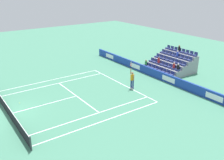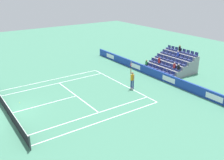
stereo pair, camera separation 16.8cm
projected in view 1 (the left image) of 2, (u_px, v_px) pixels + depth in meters
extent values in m
plane|color=#47896B|center=(8.00, 114.00, 21.10)|extent=(80.00, 80.00, 0.00)
cube|color=white|center=(121.00, 84.00, 27.48)|extent=(10.97, 0.10, 0.01)
cube|color=white|center=(76.00, 96.00, 24.53)|extent=(8.23, 0.10, 0.01)
cube|color=white|center=(45.00, 104.00, 22.81)|extent=(0.10, 6.40, 0.01)
cube|color=white|center=(55.00, 84.00, 27.43)|extent=(0.10, 11.89, 0.01)
cube|color=white|center=(95.00, 114.00, 21.15)|extent=(0.10, 11.89, 0.01)
cube|color=white|center=(50.00, 80.00, 28.47)|extent=(0.10, 11.89, 0.01)
cube|color=white|center=(104.00, 121.00, 20.10)|extent=(0.10, 11.89, 0.01)
cube|color=white|center=(121.00, 84.00, 27.42)|extent=(0.10, 0.20, 0.01)
cube|color=#193899|center=(151.00, 72.00, 29.65)|extent=(22.49, 0.20, 0.96)
cube|color=white|center=(214.00, 97.00, 23.16)|extent=(1.80, 0.01, 0.54)
cube|color=white|center=(168.00, 79.00, 27.44)|extent=(1.80, 0.01, 0.54)
cube|color=white|center=(135.00, 66.00, 31.73)|extent=(1.80, 0.01, 0.54)
cube|color=white|center=(110.00, 56.00, 36.02)|extent=(1.80, 0.01, 0.54)
cylinder|color=#33383D|center=(31.00, 144.00, 16.38)|extent=(0.10, 0.10, 1.07)
cube|color=black|center=(7.00, 110.00, 20.93)|extent=(11.77, 0.02, 0.92)
cube|color=white|center=(6.00, 104.00, 20.76)|extent=(11.77, 0.04, 0.04)
cylinder|color=navy|center=(133.00, 84.00, 26.14)|extent=(0.16, 0.16, 0.90)
cylinder|color=navy|center=(131.00, 84.00, 26.28)|extent=(0.16, 0.16, 0.90)
cube|color=white|center=(133.00, 88.00, 26.28)|extent=(0.18, 0.28, 0.08)
cube|color=white|center=(131.00, 87.00, 26.43)|extent=(0.18, 0.28, 0.08)
cube|color=orange|center=(132.00, 77.00, 25.94)|extent=(0.30, 0.40, 0.60)
sphere|color=#9E7251|center=(132.00, 73.00, 25.77)|extent=(0.24, 0.24, 0.24)
cylinder|color=#9E7251|center=(131.00, 71.00, 25.86)|extent=(0.09, 0.09, 0.62)
cylinder|color=#9E7251|center=(134.00, 78.00, 25.76)|extent=(0.09, 0.09, 0.56)
cylinder|color=black|center=(131.00, 67.00, 25.69)|extent=(0.04, 0.04, 0.28)
torus|color=red|center=(131.00, 64.00, 25.59)|extent=(0.10, 0.31, 0.31)
sphere|color=#D1E533|center=(131.00, 62.00, 25.49)|extent=(0.07, 0.07, 0.07)
cube|color=gray|center=(158.00, 72.00, 30.32)|extent=(4.96, 0.95, 0.42)
cube|color=navy|center=(171.00, 75.00, 28.56)|extent=(0.48, 0.44, 0.20)
cube|color=navy|center=(173.00, 73.00, 28.57)|extent=(0.48, 0.04, 0.30)
cube|color=navy|center=(167.00, 74.00, 29.03)|extent=(0.48, 0.44, 0.20)
cube|color=navy|center=(169.00, 71.00, 29.05)|extent=(0.48, 0.04, 0.30)
cube|color=navy|center=(163.00, 72.00, 29.50)|extent=(0.48, 0.44, 0.20)
cube|color=navy|center=(165.00, 70.00, 29.52)|extent=(0.48, 0.04, 0.30)
cube|color=navy|center=(160.00, 71.00, 29.97)|extent=(0.48, 0.44, 0.20)
cube|color=navy|center=(161.00, 68.00, 29.99)|extent=(0.48, 0.04, 0.30)
cube|color=navy|center=(156.00, 69.00, 30.45)|extent=(0.48, 0.44, 0.20)
cube|color=navy|center=(157.00, 67.00, 30.47)|extent=(0.48, 0.04, 0.30)
cube|color=navy|center=(152.00, 68.00, 30.92)|extent=(0.48, 0.44, 0.20)
cube|color=navy|center=(154.00, 66.00, 30.94)|extent=(0.48, 0.04, 0.30)
cube|color=navy|center=(149.00, 67.00, 31.39)|extent=(0.48, 0.44, 0.20)
cube|color=navy|center=(150.00, 65.00, 31.41)|extent=(0.48, 0.04, 0.30)
cube|color=navy|center=(146.00, 65.00, 31.87)|extent=(0.48, 0.44, 0.20)
cube|color=navy|center=(147.00, 63.00, 31.88)|extent=(0.48, 0.04, 0.30)
cube|color=gray|center=(163.00, 69.00, 30.76)|extent=(4.96, 0.95, 0.84)
cube|color=navy|center=(178.00, 70.00, 28.91)|extent=(0.48, 0.44, 0.20)
cube|color=navy|center=(179.00, 68.00, 28.93)|extent=(0.48, 0.04, 0.30)
cube|color=navy|center=(173.00, 69.00, 29.39)|extent=(0.48, 0.44, 0.20)
cube|color=navy|center=(175.00, 66.00, 29.40)|extent=(0.48, 0.04, 0.30)
cube|color=navy|center=(169.00, 67.00, 29.86)|extent=(0.48, 0.44, 0.20)
cube|color=navy|center=(171.00, 65.00, 29.88)|extent=(0.48, 0.04, 0.30)
cube|color=navy|center=(166.00, 66.00, 30.33)|extent=(0.48, 0.44, 0.20)
cube|color=navy|center=(167.00, 64.00, 30.35)|extent=(0.48, 0.04, 0.30)
cube|color=navy|center=(162.00, 65.00, 30.81)|extent=(0.48, 0.44, 0.20)
cube|color=navy|center=(163.00, 62.00, 30.82)|extent=(0.48, 0.04, 0.30)
cube|color=navy|center=(158.00, 63.00, 31.28)|extent=(0.48, 0.44, 0.20)
cube|color=navy|center=(159.00, 61.00, 31.30)|extent=(0.48, 0.04, 0.30)
cube|color=navy|center=(155.00, 62.00, 31.75)|extent=(0.48, 0.44, 0.20)
cube|color=navy|center=(156.00, 60.00, 31.77)|extent=(0.48, 0.04, 0.30)
cube|color=navy|center=(151.00, 61.00, 32.23)|extent=(0.48, 0.44, 0.20)
cube|color=navy|center=(152.00, 59.00, 32.24)|extent=(0.48, 0.04, 0.30)
cube|color=gray|center=(169.00, 66.00, 31.19)|extent=(4.96, 0.95, 1.26)
cube|color=navy|center=(183.00, 65.00, 29.27)|extent=(0.48, 0.44, 0.20)
cube|color=navy|center=(185.00, 63.00, 29.29)|extent=(0.48, 0.04, 0.30)
cube|color=navy|center=(179.00, 64.00, 29.75)|extent=(0.48, 0.44, 0.20)
cube|color=navy|center=(181.00, 61.00, 29.76)|extent=(0.48, 0.04, 0.30)
cube|color=navy|center=(175.00, 62.00, 30.22)|extent=(0.48, 0.44, 0.20)
cube|color=navy|center=(177.00, 60.00, 30.24)|extent=(0.48, 0.04, 0.30)
cube|color=navy|center=(171.00, 61.00, 30.69)|extent=(0.48, 0.44, 0.20)
cube|color=navy|center=(173.00, 59.00, 30.71)|extent=(0.48, 0.04, 0.30)
cube|color=navy|center=(168.00, 60.00, 31.17)|extent=(0.48, 0.44, 0.20)
cube|color=navy|center=(169.00, 58.00, 31.18)|extent=(0.48, 0.04, 0.30)
cube|color=navy|center=(164.00, 59.00, 31.64)|extent=(0.48, 0.44, 0.20)
cube|color=navy|center=(165.00, 57.00, 31.66)|extent=(0.48, 0.04, 0.30)
cube|color=navy|center=(160.00, 58.00, 32.11)|extent=(0.48, 0.44, 0.20)
cube|color=navy|center=(162.00, 56.00, 32.13)|extent=(0.48, 0.04, 0.30)
cube|color=navy|center=(157.00, 57.00, 32.58)|extent=(0.48, 0.44, 0.20)
cube|color=navy|center=(158.00, 55.00, 32.60)|extent=(0.48, 0.04, 0.30)
cube|color=gray|center=(174.00, 63.00, 31.63)|extent=(4.96, 0.95, 1.68)
cube|color=navy|center=(189.00, 60.00, 29.63)|extent=(0.48, 0.44, 0.20)
cube|color=navy|center=(191.00, 58.00, 29.65)|extent=(0.48, 0.04, 0.30)
cube|color=navy|center=(185.00, 59.00, 30.10)|extent=(0.48, 0.44, 0.20)
cube|color=navy|center=(186.00, 57.00, 30.12)|extent=(0.48, 0.04, 0.30)
cube|color=navy|center=(181.00, 58.00, 30.58)|extent=(0.48, 0.44, 0.20)
cube|color=navy|center=(182.00, 56.00, 30.59)|extent=(0.48, 0.04, 0.30)
cube|color=navy|center=(177.00, 57.00, 31.05)|extent=(0.48, 0.44, 0.20)
cube|color=navy|center=(178.00, 54.00, 31.07)|extent=(0.48, 0.04, 0.30)
cube|color=navy|center=(173.00, 56.00, 31.52)|extent=(0.48, 0.44, 0.20)
cube|color=navy|center=(174.00, 53.00, 31.54)|extent=(0.48, 0.04, 0.30)
cube|color=navy|center=(169.00, 54.00, 32.00)|extent=(0.48, 0.44, 0.20)
cube|color=navy|center=(171.00, 52.00, 32.01)|extent=(0.48, 0.04, 0.30)
cube|color=navy|center=(166.00, 53.00, 32.47)|extent=(0.48, 0.44, 0.20)
cube|color=navy|center=(167.00, 51.00, 32.49)|extent=(0.48, 0.04, 0.30)
cube|color=navy|center=(162.00, 52.00, 32.94)|extent=(0.48, 0.44, 0.20)
cube|color=navy|center=(164.00, 50.00, 32.96)|extent=(0.48, 0.04, 0.30)
cube|color=gray|center=(180.00, 60.00, 32.06)|extent=(4.96, 0.95, 2.10)
cube|color=navy|center=(195.00, 56.00, 29.99)|extent=(0.48, 0.44, 0.20)
cube|color=navy|center=(196.00, 53.00, 30.01)|extent=(0.48, 0.04, 0.30)
cube|color=navy|center=(191.00, 54.00, 30.46)|extent=(0.48, 0.44, 0.20)
cube|color=navy|center=(192.00, 52.00, 30.48)|extent=(0.48, 0.04, 0.30)
cube|color=navy|center=(186.00, 53.00, 30.94)|extent=(0.48, 0.44, 0.20)
cube|color=navy|center=(188.00, 51.00, 30.95)|extent=(0.48, 0.04, 0.30)
cube|color=navy|center=(182.00, 52.00, 31.41)|extent=(0.48, 0.44, 0.20)
cube|color=navy|center=(184.00, 50.00, 31.43)|extent=(0.48, 0.04, 0.30)
cube|color=navy|center=(179.00, 51.00, 31.88)|extent=(0.48, 0.44, 0.20)
cube|color=navy|center=(180.00, 49.00, 31.90)|extent=(0.48, 0.04, 0.30)
cube|color=navy|center=(175.00, 50.00, 32.36)|extent=(0.48, 0.44, 0.20)
cube|color=navy|center=(176.00, 48.00, 32.37)|extent=(0.48, 0.04, 0.30)
cube|color=navy|center=(171.00, 49.00, 32.83)|extent=(0.48, 0.44, 0.20)
cube|color=navy|center=(172.00, 47.00, 32.85)|extent=(0.48, 0.04, 0.30)
cube|color=navy|center=(168.00, 48.00, 33.30)|extent=(0.48, 0.44, 0.20)
cube|color=navy|center=(169.00, 46.00, 33.32)|extent=(0.48, 0.04, 0.30)
cylinder|color=green|center=(146.00, 63.00, 31.78)|extent=(0.28, 0.28, 0.44)
sphere|color=#9E7251|center=(146.00, 61.00, 31.66)|extent=(0.20, 0.20, 0.20)
cylinder|color=blue|center=(177.00, 54.00, 30.96)|extent=(0.28, 0.28, 0.47)
sphere|color=beige|center=(178.00, 51.00, 30.84)|extent=(0.20, 0.20, 0.20)
cylinder|color=black|center=(179.00, 48.00, 31.79)|extent=(0.28, 0.28, 0.48)
sphere|color=#9E7251|center=(179.00, 46.00, 31.66)|extent=(0.20, 0.20, 0.20)
cylinder|color=black|center=(178.00, 67.00, 28.82)|extent=(0.28, 0.28, 0.48)
sphere|color=beige|center=(178.00, 64.00, 28.70)|extent=(0.20, 0.20, 0.20)
cylinder|color=red|center=(174.00, 66.00, 29.30)|extent=(0.28, 0.28, 0.45)
sphere|color=#D3A884|center=(174.00, 63.00, 29.18)|extent=(0.20, 0.20, 0.20)
cylinder|color=red|center=(159.00, 61.00, 31.18)|extent=(0.28, 0.28, 0.52)
sphere|color=brown|center=(159.00, 58.00, 31.05)|extent=(0.20, 0.20, 0.20)
sphere|color=#D1E533|center=(20.00, 103.00, 23.03)|extent=(0.07, 0.07, 0.07)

